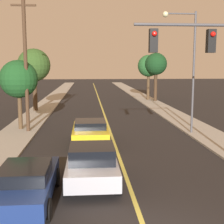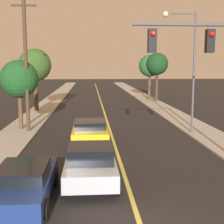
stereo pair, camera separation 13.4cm
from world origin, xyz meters
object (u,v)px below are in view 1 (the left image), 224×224
(car_outer_lane_front, at_px, (26,182))
(tree_left_far, at_px, (19,79))
(car_near_lane_front, at_px, (92,164))
(streetlamp_right, at_px, (187,57))
(tree_left_near, at_px, (34,66))
(tree_right_far, at_px, (156,65))
(traffic_signal_mast, at_px, (219,64))
(car_near_lane_second, at_px, (90,132))
(utility_pole_left, at_px, (26,63))
(tree_right_near, at_px, (149,66))

(car_outer_lane_front, distance_m, tree_left_far, 12.50)
(car_near_lane_front, distance_m, streetlamp_right, 11.17)
(car_outer_lane_front, height_order, tree_left_near, tree_left_near)
(car_near_lane_front, height_order, tree_left_far, tree_left_far)
(car_near_lane_front, distance_m, tree_right_far, 28.53)
(traffic_signal_mast, bearing_deg, car_outer_lane_front, -163.43)
(car_outer_lane_front, relative_size, tree_right_far, 0.73)
(tree_left_far, bearing_deg, streetlamp_right, -10.76)
(car_near_lane_second, relative_size, car_outer_lane_front, 0.97)
(car_near_lane_second, height_order, traffic_signal_mast, traffic_signal_mast)
(utility_pole_left, distance_m, tree_right_far, 21.47)
(car_near_lane_second, xyz_separation_m, tree_left_far, (-4.82, 4.27, 2.82))
(utility_pole_left, xyz_separation_m, tree_right_near, (11.86, 18.74, -0.25))
(car_near_lane_second, distance_m, tree_right_near, 23.82)
(car_near_lane_front, bearing_deg, utility_pole_left, 113.55)
(car_near_lane_second, bearing_deg, utility_pole_left, 140.00)
(car_near_lane_second, distance_m, car_outer_lane_front, 7.91)
(utility_pole_left, relative_size, tree_right_near, 1.53)
(utility_pole_left, xyz_separation_m, tree_left_far, (-0.66, 0.77, -1.12))
(car_near_lane_front, height_order, utility_pole_left, utility_pole_left)
(traffic_signal_mast, bearing_deg, car_near_lane_front, -173.03)
(tree_left_near, bearing_deg, tree_left_far, -87.21)
(traffic_signal_mast, xyz_separation_m, tree_right_far, (3.28, 26.38, 0.08))
(car_near_lane_second, xyz_separation_m, tree_right_far, (8.36, 20.94, 3.90))
(car_near_lane_second, distance_m, tree_left_near, 14.82)
(utility_pole_left, xyz_separation_m, tree_left_near, (-1.10, 9.84, -0.18))
(tree_left_near, bearing_deg, streetlamp_right, -44.22)
(streetlamp_right, bearing_deg, car_outer_lane_front, -130.60)
(traffic_signal_mast, xyz_separation_m, tree_left_far, (-9.90, 9.71, -0.99))
(tree_left_far, bearing_deg, tree_left_near, 92.79)
(traffic_signal_mast, xyz_separation_m, tree_right_near, (2.61, 27.68, -0.12))
(streetlamp_right, height_order, tree_left_far, streetlamp_right)
(car_near_lane_second, distance_m, traffic_signal_mast, 8.37)
(car_near_lane_front, relative_size, tree_right_far, 0.65)
(car_outer_lane_front, distance_m, utility_pole_left, 11.96)
(tree_right_far, bearing_deg, tree_right_near, 117.30)
(tree_right_near, bearing_deg, utility_pole_left, -122.33)
(car_near_lane_front, xyz_separation_m, streetlamp_right, (6.20, 8.24, 4.29))
(car_near_lane_second, xyz_separation_m, tree_left_near, (-5.27, 13.33, 3.76))
(car_near_lane_second, xyz_separation_m, utility_pole_left, (-4.17, 3.50, 3.94))
(tree_left_near, height_order, tree_left_far, tree_left_near)
(car_near_lane_second, height_order, utility_pole_left, utility_pole_left)
(streetlamp_right, distance_m, tree_left_near, 16.01)
(streetlamp_right, bearing_deg, utility_pole_left, 172.73)
(car_near_lane_second, xyz_separation_m, traffic_signal_mast, (5.08, -5.45, 3.81))
(car_near_lane_front, xyz_separation_m, tree_right_near, (7.69, 28.30, 3.66))
(car_near_lane_second, relative_size, streetlamp_right, 0.55)
(streetlamp_right, bearing_deg, car_near_lane_second, -160.68)
(tree_left_near, relative_size, tree_right_near, 1.04)
(car_outer_lane_front, relative_size, streetlamp_right, 0.56)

